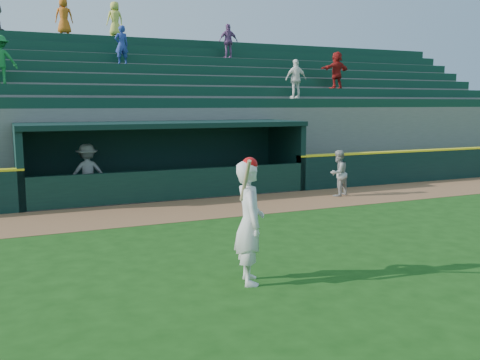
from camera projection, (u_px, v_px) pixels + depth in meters
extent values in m
plane|color=#174210|center=(271.00, 251.00, 11.25)|extent=(120.00, 120.00, 0.00)
cube|color=brown|center=(194.00, 209.00, 15.67)|extent=(40.00, 3.00, 0.01)
cube|color=black|center=(461.00, 164.00, 22.05)|extent=(15.50, 0.30, 1.20)
cube|color=yellow|center=(462.00, 149.00, 21.96)|extent=(15.50, 0.32, 0.06)
imported|color=#A2A29D|center=(338.00, 173.00, 17.80)|extent=(0.91, 0.81, 1.55)
imported|color=#999894|center=(87.00, 172.00, 16.95)|extent=(1.17, 0.68, 1.81)
cube|color=#61615C|center=(167.00, 194.00, 18.20)|extent=(9.00, 2.60, 0.04)
cube|color=black|center=(19.00, 168.00, 16.17)|extent=(0.20, 2.60, 2.30)
cube|color=black|center=(285.00, 156.00, 19.90)|extent=(0.20, 2.60, 2.30)
cube|color=black|center=(156.00, 157.00, 19.21)|extent=(9.40, 0.20, 2.30)
cube|color=black|center=(165.00, 124.00, 17.86)|extent=(9.40, 2.80, 0.16)
cube|color=black|center=(177.00, 185.00, 17.03)|extent=(9.00, 0.16, 1.00)
cube|color=brown|center=(160.00, 184.00, 18.89)|extent=(8.40, 0.45, 0.10)
cube|color=slate|center=(152.00, 148.00, 19.64)|extent=(34.00, 0.85, 2.91)
cube|color=#0F3828|center=(152.00, 103.00, 19.30)|extent=(34.00, 0.60, 0.36)
cube|color=slate|center=(146.00, 140.00, 20.37)|extent=(34.00, 0.85, 3.36)
cube|color=#0F3828|center=(145.00, 91.00, 20.00)|extent=(34.00, 0.60, 0.36)
cube|color=slate|center=(140.00, 133.00, 21.11)|extent=(34.00, 0.85, 3.81)
cube|color=#0F3828|center=(140.00, 80.00, 20.70)|extent=(34.00, 0.60, 0.36)
cube|color=slate|center=(135.00, 127.00, 21.84)|extent=(34.00, 0.85, 4.26)
cube|color=#0F3828|center=(134.00, 69.00, 21.41)|extent=(34.00, 0.60, 0.36)
cube|color=slate|center=(130.00, 121.00, 22.58)|extent=(34.00, 0.85, 4.71)
cube|color=#0F3828|center=(129.00, 59.00, 22.11)|extent=(34.00, 0.60, 0.36)
cube|color=slate|center=(126.00, 115.00, 23.32)|extent=(34.00, 0.85, 5.16)
cube|color=#0F3828|center=(124.00, 50.00, 22.81)|extent=(34.00, 0.60, 0.36)
cube|color=slate|center=(122.00, 109.00, 24.05)|extent=(34.00, 0.85, 5.61)
cube|color=#0F3828|center=(120.00, 41.00, 23.52)|extent=(34.00, 0.60, 0.36)
cube|color=slate|center=(119.00, 109.00, 24.57)|extent=(34.50, 0.30, 5.61)
imported|color=#CF6117|center=(64.00, 16.00, 22.46)|extent=(0.78, 0.56, 1.48)
imported|color=white|center=(296.00, 79.00, 21.62)|extent=(0.94, 0.42, 1.57)
imported|color=#A21B18|center=(337.00, 70.00, 23.35)|extent=(1.53, 0.68, 1.60)
imported|color=#283C93|center=(122.00, 45.00, 21.10)|extent=(0.58, 0.42, 1.50)
imported|color=#1B7934|center=(0.00, 60.00, 17.89)|extent=(1.08, 0.67, 1.62)
imported|color=#DCD54D|center=(115.00, 19.00, 23.33)|extent=(0.81, 0.61, 1.50)
imported|color=#844F87|center=(228.00, 41.00, 23.82)|extent=(0.89, 0.38, 1.51)
imported|color=silver|center=(249.00, 223.00, 9.12)|extent=(0.69, 0.88, 2.12)
sphere|color=red|center=(250.00, 165.00, 8.98)|extent=(0.27, 0.27, 0.27)
cylinder|color=tan|center=(245.00, 181.00, 8.74)|extent=(0.15, 0.53, 0.76)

